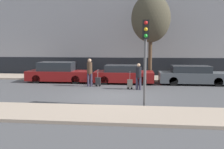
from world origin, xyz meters
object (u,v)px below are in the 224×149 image
object	(u,v)px
pedestrian_left	(90,71)
trolley_right	(130,83)
traffic_light	(145,46)
bare_tree_near_crossing	(151,19)
parked_car_2	(193,75)
trolley_left	(98,81)
pedestrian_right	(139,75)
parked_car_0	(59,73)
parked_bicycle	(177,73)
parked_car_1	(123,75)

from	to	relation	value
pedestrian_left	trolley_right	distance (m)	2.86
traffic_light	bare_tree_near_crossing	size ratio (longest dim) A/B	0.59
parked_car_2	pedestrian_left	bearing A→B (deg)	-166.72
trolley_left	parked_car_2	bearing A→B (deg)	13.53
trolley_left	pedestrian_right	distance (m)	2.90
pedestrian_left	pedestrian_right	world-z (taller)	pedestrian_left
parked_car_0	bare_tree_near_crossing	world-z (taller)	bare_tree_near_crossing
pedestrian_right	traffic_light	bearing A→B (deg)	-69.99
pedestrian_left	trolley_right	xyz separation A→B (m)	(2.68, -0.72, -0.70)
trolley_left	parked_bicycle	distance (m)	6.90
parked_car_2	trolley_left	distance (m)	6.61
trolley_left	bare_tree_near_crossing	world-z (taller)	bare_tree_near_crossing
pedestrian_right	bare_tree_near_crossing	xyz separation A→B (m)	(0.86, 4.07, 3.78)
parked_car_2	parked_bicycle	world-z (taller)	parked_car_2
parked_car_1	pedestrian_left	bearing A→B (deg)	-141.90
pedestrian_left	parked_bicycle	world-z (taller)	pedestrian_left
parked_bicycle	pedestrian_right	bearing A→B (deg)	-121.86
pedestrian_left	trolley_left	distance (m)	0.89
bare_tree_near_crossing	parked_car_2	bearing A→B (deg)	-28.17
pedestrian_left	parked_bicycle	bearing A→B (deg)	-157.78
parked_car_2	bare_tree_near_crossing	distance (m)	5.23
pedestrian_left	pedestrian_right	xyz separation A→B (m)	(3.21, -0.88, -0.14)
parked_car_0	pedestrian_left	bearing A→B (deg)	-33.75
pedestrian_left	traffic_light	distance (m)	6.54
parked_car_1	pedestrian_left	size ratio (longest dim) A/B	2.29
parked_car_1	pedestrian_right	bearing A→B (deg)	-66.94
pedestrian_right	traffic_light	world-z (taller)	traffic_light
parked_car_2	bare_tree_near_crossing	world-z (taller)	bare_tree_near_crossing
parked_car_0	parked_car_2	xyz separation A→B (m)	(9.65, -0.15, -0.06)
pedestrian_right	parked_bicycle	world-z (taller)	pedestrian_right
bare_tree_near_crossing	trolley_right	bearing A→B (deg)	-109.59
trolley_left	pedestrian_right	xyz separation A→B (m)	(2.67, -0.98, 0.56)
pedestrian_left	traffic_light	bearing A→B (deg)	112.89
trolley_left	parked_bicycle	bearing A→B (deg)	34.38
bare_tree_near_crossing	parked_car_0	bearing A→B (deg)	-168.36
parked_car_0	traffic_light	world-z (taller)	traffic_light
parked_car_2	trolley_right	xyz separation A→B (m)	(-4.28, -2.37, -0.26)
parked_car_2	traffic_light	bearing A→B (deg)	-116.63
parked_car_2	pedestrian_left	distance (m)	7.16
parked_car_2	trolley_left	xyz separation A→B (m)	(-6.42, -1.54, -0.27)
pedestrian_left	parked_bicycle	distance (m)	7.43
parked_car_1	trolley_left	xyz separation A→B (m)	(-1.58, -1.57, -0.27)
parked_car_1	trolley_right	bearing A→B (deg)	-76.90
parked_car_1	trolley_left	distance (m)	2.24
pedestrian_left	trolley_left	bearing A→B (deg)	179.94
parked_car_0	pedestrian_right	world-z (taller)	pedestrian_right
parked_car_1	pedestrian_right	size ratio (longest dim) A/B	2.59
pedestrian_right	parked_car_0	bearing A→B (deg)	172.09
traffic_light	bare_tree_near_crossing	xyz separation A→B (m)	(0.59, 8.48, 2.00)
parked_car_0	traffic_light	distance (m)	9.61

